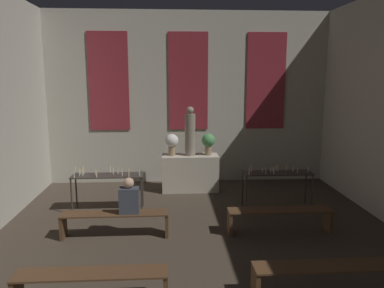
% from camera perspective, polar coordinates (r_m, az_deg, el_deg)
% --- Properties ---
extents(wall_back, '(7.90, 0.16, 4.67)m').
position_cam_1_polar(wall_back, '(10.39, -0.59, 7.09)').
color(wall_back, '#B2AD9E').
rests_on(wall_back, ground_plane).
extents(altar, '(1.44, 0.60, 0.94)m').
position_cam_1_polar(altar, '(9.74, -0.29, -4.42)').
color(altar, '#BCB29E').
rests_on(altar, ground_plane).
extents(statue, '(0.27, 0.27, 1.25)m').
position_cam_1_polar(statue, '(9.53, -0.29, 1.71)').
color(statue, gray).
rests_on(statue, altar).
extents(flower_vase_left, '(0.34, 0.34, 0.56)m').
position_cam_1_polar(flower_vase_left, '(9.55, -3.10, 0.26)').
color(flower_vase_left, '#937A5B').
rests_on(flower_vase_left, altar).
extents(flower_vase_right, '(0.34, 0.34, 0.56)m').
position_cam_1_polar(flower_vase_right, '(9.60, 2.51, 0.32)').
color(flower_vase_right, '#937A5B').
rests_on(flower_vase_right, altar).
extents(candle_rack_left, '(1.55, 0.47, 1.01)m').
position_cam_1_polar(candle_rack_left, '(8.44, -12.79, -5.21)').
color(candle_rack_left, '#332D28').
rests_on(candle_rack_left, ground_plane).
extents(candle_rack_right, '(1.55, 0.47, 1.00)m').
position_cam_1_polar(candle_rack_right, '(8.67, 12.84, -4.81)').
color(candle_rack_right, '#332D28').
rests_on(candle_rack_right, ground_plane).
extents(pew_second_left, '(1.96, 0.36, 0.46)m').
position_cam_1_polar(pew_second_left, '(5.28, -15.03, -19.57)').
color(pew_second_left, '#4C331E').
rests_on(pew_second_left, ground_plane).
extents(pew_second_right, '(1.96, 0.36, 0.46)m').
position_cam_1_polar(pew_second_right, '(5.58, 19.74, -18.13)').
color(pew_second_right, '#4C331E').
rests_on(pew_second_right, ground_plane).
extents(pew_back_left, '(1.96, 0.36, 0.46)m').
position_cam_1_polar(pew_back_left, '(7.18, -11.63, -11.18)').
color(pew_back_left, '#4C331E').
rests_on(pew_back_left, ground_plane).
extents(pew_back_right, '(1.96, 0.36, 0.46)m').
position_cam_1_polar(pew_back_right, '(7.40, 13.20, -10.58)').
color(pew_back_right, '#4C331E').
rests_on(pew_back_right, ground_plane).
extents(person_seated, '(0.36, 0.24, 0.66)m').
position_cam_1_polar(person_seated, '(7.01, -9.56, -8.09)').
color(person_seated, '#383D47').
rests_on(person_seated, pew_back_left).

